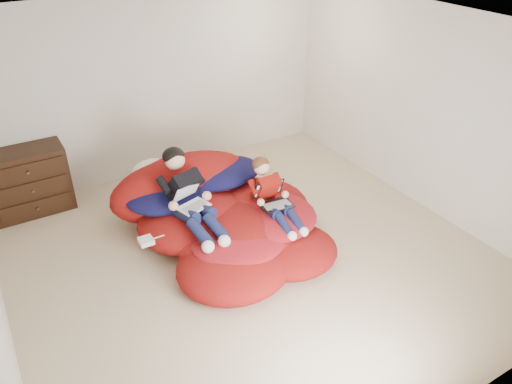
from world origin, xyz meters
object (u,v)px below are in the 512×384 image
(older_boy, at_px, (187,192))
(laptop_white, at_px, (191,200))
(beanbag_pile, at_px, (223,217))
(younger_boy, at_px, (271,193))
(dresser, at_px, (29,182))
(laptop_black, at_px, (273,198))

(older_boy, relative_size, laptop_white, 2.77)
(beanbag_pile, distance_m, younger_boy, 0.66)
(laptop_white, bearing_deg, dresser, 129.57)
(dresser, xyz_separation_m, beanbag_pile, (1.84, -1.73, -0.16))
(dresser, xyz_separation_m, laptop_white, (1.44, -1.74, 0.21))
(dresser, bearing_deg, older_boy, -48.98)
(dresser, xyz_separation_m, older_boy, (1.44, -1.66, 0.27))
(laptop_white, distance_m, laptop_black, 0.93)
(beanbag_pile, xyz_separation_m, younger_boy, (0.47, -0.30, 0.34))
(dresser, height_order, laptop_white, dresser)
(dresser, height_order, laptop_black, dresser)
(laptop_white, height_order, laptop_black, laptop_white)
(beanbag_pile, xyz_separation_m, older_boy, (-0.39, 0.08, 0.43))
(beanbag_pile, distance_m, laptop_black, 0.65)
(laptop_black, bearing_deg, younger_boy, 90.00)
(beanbag_pile, distance_m, older_boy, 0.59)
(beanbag_pile, relative_size, older_boy, 1.98)
(older_boy, bearing_deg, dresser, 131.02)
(older_boy, relative_size, laptop_black, 3.07)
(beanbag_pile, bearing_deg, laptop_white, -178.43)
(beanbag_pile, bearing_deg, dresser, 136.65)
(beanbag_pile, relative_size, laptop_white, 5.50)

